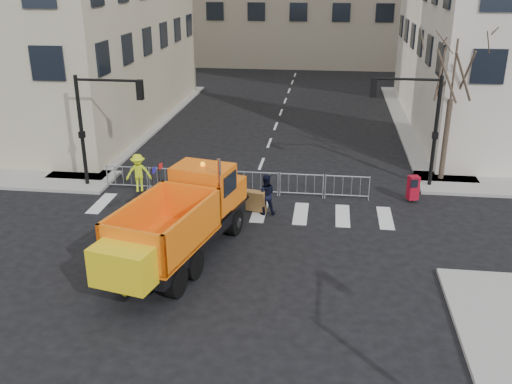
# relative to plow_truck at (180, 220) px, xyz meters

# --- Properties ---
(ground) EXTENTS (120.00, 120.00, 0.00)m
(ground) POSITION_rel_plow_truck_xyz_m (1.57, -0.72, -1.60)
(ground) COLOR black
(ground) RESTS_ON ground
(sidewalk_back) EXTENTS (64.00, 5.00, 0.15)m
(sidewalk_back) POSITION_rel_plow_truck_xyz_m (1.57, 7.78, -1.52)
(sidewalk_back) COLOR gray
(sidewalk_back) RESTS_ON ground
(traffic_light_left) EXTENTS (0.18, 0.18, 5.40)m
(traffic_light_left) POSITION_rel_plow_truck_xyz_m (-6.43, 6.78, 1.10)
(traffic_light_left) COLOR black
(traffic_light_left) RESTS_ON ground
(traffic_light_right) EXTENTS (0.18, 0.18, 5.40)m
(traffic_light_right) POSITION_rel_plow_truck_xyz_m (10.07, 8.78, 1.10)
(traffic_light_right) COLOR black
(traffic_light_right) RESTS_ON ground
(crowd_barriers) EXTENTS (12.60, 0.60, 1.10)m
(crowd_barriers) POSITION_rel_plow_truck_xyz_m (0.82, 6.88, -1.05)
(crowd_barriers) COLOR #9EA0A5
(crowd_barriers) RESTS_ON ground
(street_tree) EXTENTS (3.00, 3.00, 7.50)m
(street_tree) POSITION_rel_plow_truck_xyz_m (10.77, 9.78, 2.15)
(street_tree) COLOR #382B21
(street_tree) RESTS_ON ground
(plow_truck) EXTENTS (4.50, 9.58, 3.60)m
(plow_truck) POSITION_rel_plow_truck_xyz_m (0.00, 0.00, 0.00)
(plow_truck) COLOR black
(plow_truck) RESTS_ON ground
(cop_a) EXTENTS (0.70, 0.59, 1.65)m
(cop_a) POSITION_rel_plow_truck_xyz_m (-0.24, 4.15, -0.77)
(cop_a) COLOR black
(cop_a) RESTS_ON ground
(cop_b) EXTENTS (0.97, 0.81, 1.80)m
(cop_b) POSITION_rel_plow_truck_xyz_m (2.55, 4.57, -0.70)
(cop_b) COLOR black
(cop_b) RESTS_ON ground
(cop_c) EXTENTS (0.98, 1.09, 1.77)m
(cop_c) POSITION_rel_plow_truck_xyz_m (0.08, 3.47, -0.71)
(cop_c) COLOR black
(cop_c) RESTS_ON ground
(worker) EXTENTS (1.31, 0.97, 1.81)m
(worker) POSITION_rel_plow_truck_xyz_m (-3.57, 6.13, -0.55)
(worker) COLOR #CCE51A
(worker) RESTS_ON sidewalk_back
(newspaper_box) EXTENTS (0.55, 0.52, 1.10)m
(newspaper_box) POSITION_rel_plow_truck_xyz_m (9.00, 6.75, -0.90)
(newspaper_box) COLOR maroon
(newspaper_box) RESTS_ON sidewalk_back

